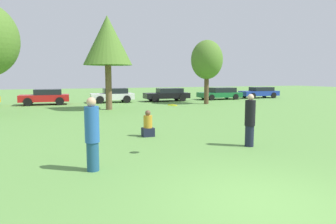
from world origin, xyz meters
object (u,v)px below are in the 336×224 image
at_px(frisbee, 172,105).
at_px(parked_car_red, 45,97).
at_px(bystander_sitting, 148,126).
at_px(parked_car_black, 167,94).
at_px(tree_2, 207,60).
at_px(parked_car_white, 113,95).
at_px(person_catcher, 250,120).
at_px(tree_1, 107,41).
at_px(person_thrower, 92,134).
at_px(parked_car_blue, 260,92).
at_px(parked_car_green, 220,93).

distance_m(frisbee, parked_car_red, 19.88).
xyz_separation_m(bystander_sitting, parked_car_black, (7.02, 16.14, 0.26)).
height_order(tree_2, parked_car_white, tree_2).
bearing_deg(person_catcher, tree_1, -88.02).
height_order(person_thrower, frisbee, person_thrower).
bearing_deg(parked_car_blue, parked_car_black, 4.23).
relative_size(person_catcher, parked_car_blue, 0.40).
height_order(person_thrower, parked_car_blue, person_thrower).
bearing_deg(tree_1, tree_2, 9.89).
relative_size(tree_1, parked_car_blue, 1.50).
bearing_deg(parked_car_green, tree_2, 48.56).
distance_m(frisbee, parked_car_green, 23.53).
bearing_deg(person_catcher, frisbee, -6.34).
relative_size(person_thrower, parked_car_blue, 0.42).
bearing_deg(parked_car_black, parked_car_green, -176.42).
bearing_deg(bystander_sitting, person_thrower, -125.12).
relative_size(person_thrower, parked_car_green, 0.41).
distance_m(person_thrower, parked_car_blue, 29.35).
distance_m(frisbee, parked_car_black, 20.50).
relative_size(person_catcher, parked_car_black, 0.40).
bearing_deg(person_catcher, parked_car_black, -111.16).
xyz_separation_m(frisbee, parked_car_white, (1.85, 19.65, -0.84)).
height_order(person_catcher, parked_car_green, person_catcher).
bearing_deg(person_catcher, bystander_sitting, -55.16).
bearing_deg(parked_car_white, tree_1, 78.65).
bearing_deg(tree_2, person_thrower, -126.76).
relative_size(person_thrower, tree_2, 0.34).
relative_size(tree_2, parked_car_red, 1.38).
height_order(bystander_sitting, parked_car_black, parked_car_black).
relative_size(person_thrower, parked_car_white, 0.47).
bearing_deg(parked_car_blue, person_catcher, 53.09).
distance_m(bystander_sitting, tree_1, 11.48).
bearing_deg(frisbee, parked_car_green, 55.42).
xyz_separation_m(person_thrower, parked_car_white, (4.33, 20.35, -0.25)).
height_order(bystander_sitting, parked_car_white, parked_car_white).
distance_m(person_thrower, parked_car_green, 25.55).
bearing_deg(parked_car_green, parked_car_white, 0.52).
height_order(person_catcher, parked_car_white, person_catcher).
bearing_deg(bystander_sitting, parked_car_green, 51.05).
bearing_deg(parked_car_red, person_catcher, 111.84).
relative_size(frisbee, tree_1, 0.04).
distance_m(bystander_sitting, parked_car_blue, 24.87).
bearing_deg(parked_car_red, parked_car_green, -178.29).
relative_size(bystander_sitting, tree_2, 0.19).
bearing_deg(parked_car_black, person_thrower, 66.08).
bearing_deg(person_thrower, person_catcher, 0.00).
relative_size(bystander_sitting, parked_car_white, 0.27).
height_order(frisbee, parked_car_blue, frisbee).
xyz_separation_m(person_catcher, parked_car_white, (-1.08, 19.54, -0.21)).
relative_size(person_catcher, frisbee, 6.12).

